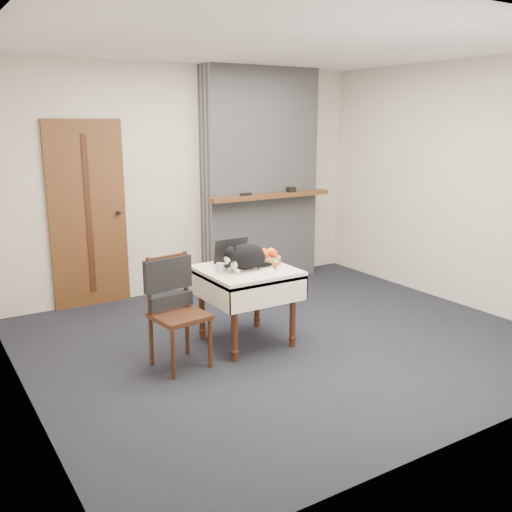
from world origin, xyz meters
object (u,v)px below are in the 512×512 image
(door, at_px, (88,215))
(pill_bottle, at_px, (276,265))
(side_table, at_px, (246,281))
(laptop, at_px, (236,260))
(chair, at_px, (173,296))
(cat, at_px, (247,257))
(cream_jar, at_px, (220,268))
(fruit_basket, at_px, (267,258))

(door, bearing_deg, pill_bottle, -61.62)
(side_table, relative_size, laptop, 2.30)
(chair, bearing_deg, side_table, -2.23)
(cat, height_order, cream_jar, cat)
(laptop, bearing_deg, cream_jar, -156.26)
(side_table, relative_size, cream_jar, 9.91)
(cat, bearing_deg, laptop, 87.56)
(cat, relative_size, pill_bottle, 7.55)
(door, distance_m, chair, 1.96)
(door, distance_m, laptop, 1.93)
(cream_jar, xyz_separation_m, fruit_basket, (0.51, 0.02, 0.02))
(chair, bearing_deg, pill_bottle, -12.07)
(cat, bearing_deg, side_table, 52.33)
(door, relative_size, pill_bottle, 27.05)
(door, relative_size, laptop, 5.90)
(laptop, distance_m, pill_bottle, 0.37)
(door, height_order, cream_jar, door)
(side_table, height_order, cream_jar, cream_jar)
(laptop, height_order, pill_bottle, laptop)
(side_table, distance_m, chair, 0.74)
(fruit_basket, bearing_deg, laptop, 165.92)
(door, bearing_deg, side_table, -64.97)
(side_table, distance_m, cream_jar, 0.30)
(laptop, bearing_deg, fruit_basket, -14.91)
(laptop, height_order, chair, laptop)
(cat, distance_m, fruit_basket, 0.28)
(cream_jar, height_order, pill_bottle, cream_jar)
(side_table, xyz_separation_m, cat, (-0.01, -0.03, 0.23))
(side_table, relative_size, pill_bottle, 10.55)
(cat, relative_size, chair, 0.61)
(laptop, bearing_deg, pill_bottle, -46.05)
(laptop, relative_size, cat, 0.61)
(door, bearing_deg, fruit_basket, -58.36)
(side_table, height_order, pill_bottle, pill_bottle)
(cream_jar, xyz_separation_m, chair, (-0.48, -0.08, -0.15))
(fruit_basket, height_order, chair, chair)
(laptop, height_order, cat, cat)
(laptop, relative_size, chair, 0.37)
(cream_jar, bearing_deg, fruit_basket, 2.59)
(cat, xyz_separation_m, fruit_basket, (0.26, 0.07, -0.06))
(side_table, bearing_deg, cat, -112.96)
(pill_bottle, bearing_deg, chair, 174.99)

